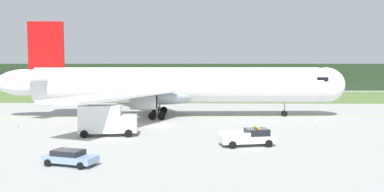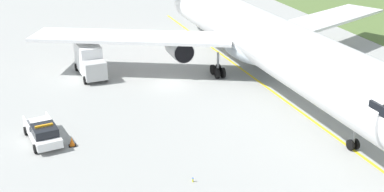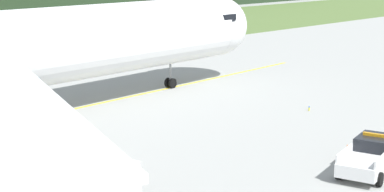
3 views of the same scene
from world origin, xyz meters
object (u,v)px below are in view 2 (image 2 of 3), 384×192
object	(u,v)px
ops_pickup_truck	(43,132)
apron_cone	(72,142)
catering_truck	(90,60)
airliner	(259,38)

from	to	relation	value
ops_pickup_truck	apron_cone	distance (m)	2.70
catering_truck	airliner	bearing A→B (deg)	68.87
apron_cone	airliner	bearing A→B (deg)	116.52
ops_pickup_truck	apron_cone	world-z (taller)	ops_pickup_truck
ops_pickup_truck	apron_cone	size ratio (longest dim) A/B	7.73
ops_pickup_truck	apron_cone	bearing A→B (deg)	58.51
airliner	ops_pickup_truck	size ratio (longest dim) A/B	9.44
apron_cone	ops_pickup_truck	bearing A→B (deg)	-121.49
airliner	apron_cone	bearing A→B (deg)	-63.48
airliner	catering_truck	xyz separation A→B (m)	(-6.99, -18.08, -3.09)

